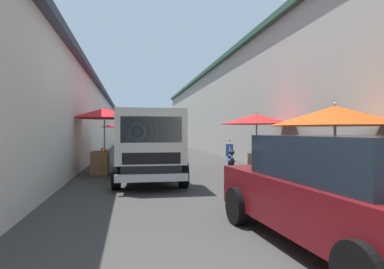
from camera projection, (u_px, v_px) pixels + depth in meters
name	position (u px, v px, depth m)	size (l,w,h in m)	color
ground	(170.00, 164.00, 15.08)	(90.00, 90.00, 0.00)	#3D3A38
building_left_whitewash	(20.00, 119.00, 15.93)	(49.80, 7.50, 4.24)	beige
building_right_concrete	(289.00, 106.00, 18.60)	(49.80, 7.50, 5.93)	#A39E93
fruit_stall_mid_lane	(334.00, 126.00, 6.69)	(2.68, 2.68, 2.11)	#9E9EA3
fruit_stall_far_left	(132.00, 130.00, 14.56)	(2.70, 2.70, 2.09)	#9E9EA3
fruit_stall_near_right	(257.00, 126.00, 11.10)	(2.53, 2.53, 2.18)	#9E9EA3
fruit_stall_far_right	(104.00, 121.00, 11.65)	(2.47, 2.47, 2.43)	#9E9EA3
hatchback_car	(341.00, 191.00, 4.15)	(4.02, 2.14, 1.45)	#600F14
delivery_truck	(149.00, 148.00, 9.19)	(4.96, 2.05, 2.08)	black
vendor_by_crates	(179.00, 142.00, 17.85)	(0.48, 0.48, 1.62)	#665B4C
parked_scooter	(231.00, 156.00, 13.96)	(1.67, 0.55, 1.14)	black
plastic_stool	(120.00, 156.00, 15.76)	(0.30, 0.30, 0.43)	#194CB2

